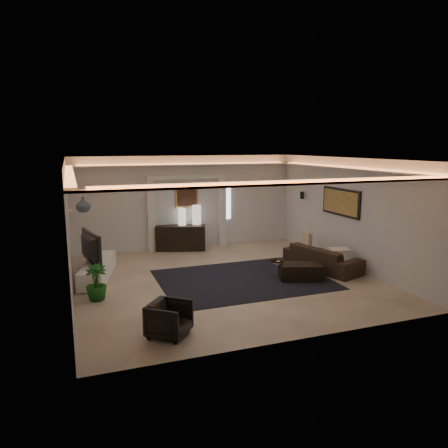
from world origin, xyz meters
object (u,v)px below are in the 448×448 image
object	(u,v)px
console	(181,238)
coffee_table	(301,271)
sofa	(322,258)
armchair	(169,319)

from	to	relation	value
console	coffee_table	bearing A→B (deg)	-44.58
coffee_table	sofa	bearing A→B (deg)	49.57
armchair	console	bearing A→B (deg)	22.67
console	armchair	world-z (taller)	console
sofa	coffee_table	world-z (taller)	sofa
sofa	armchair	distance (m)	5.30
console	coffee_table	size ratio (longest dim) A/B	1.49
sofa	armchair	size ratio (longest dim) A/B	3.19
console	coffee_table	distance (m)	4.35
sofa	coffee_table	size ratio (longest dim) A/B	2.08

